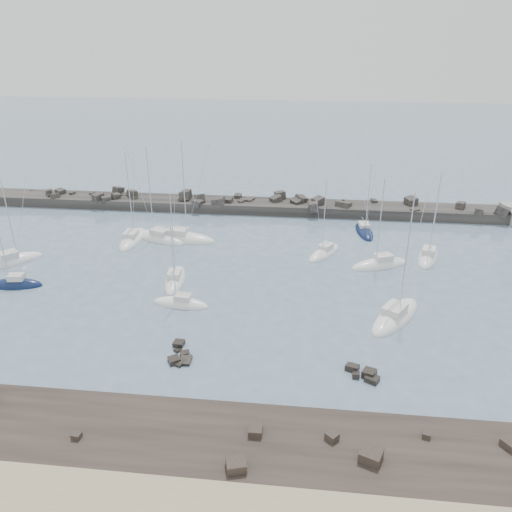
% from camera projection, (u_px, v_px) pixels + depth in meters
% --- Properties ---
extents(ground, '(400.00, 400.00, 0.00)m').
position_uv_depth(ground, '(236.00, 314.00, 60.66)').
color(ground, slate).
rests_on(ground, ground).
extents(rock_shelf, '(140.00, 12.00, 1.87)m').
position_uv_depth(rock_shelf, '(199.00, 452.00, 40.75)').
color(rock_shelf, black).
rests_on(rock_shelf, ground).
extents(rock_cluster_near, '(2.66, 4.56, 1.28)m').
position_uv_depth(rock_cluster_near, '(180.00, 357.00, 52.51)').
color(rock_cluster_near, black).
rests_on(rock_cluster_near, ground).
extents(rock_cluster_far, '(3.44, 3.24, 1.40)m').
position_uv_depth(rock_cluster_far, '(363.00, 374.00, 49.91)').
color(rock_cluster_far, black).
rests_on(rock_cluster_far, ground).
extents(breakwater, '(115.00, 7.27, 4.98)m').
position_uv_depth(breakwater, '(227.00, 208.00, 95.61)').
color(breakwater, '#2A2825').
rests_on(breakwater, ground).
extents(sailboat_0, '(7.71, 8.16, 13.76)m').
position_uv_depth(sailboat_0, '(13.00, 262.00, 73.77)').
color(sailboat_0, white).
rests_on(sailboat_0, ground).
extents(sailboat_1, '(3.04, 9.75, 15.31)m').
position_uv_depth(sailboat_1, '(133.00, 239.00, 81.68)').
color(sailboat_1, white).
rests_on(sailboat_1, ground).
extents(sailboat_2, '(7.48, 3.25, 11.79)m').
position_uv_depth(sailboat_2, '(15.00, 285.00, 67.06)').
color(sailboat_2, '#101D42').
rests_on(sailboat_2, ground).
extents(sailboat_3, '(3.35, 8.52, 13.27)m').
position_uv_depth(sailboat_3, '(175.00, 280.00, 68.36)').
color(sailboat_3, white).
rests_on(sailboat_3, ground).
extents(sailboat_4, '(11.37, 4.52, 17.41)m').
position_uv_depth(sailboat_4, '(182.00, 239.00, 81.76)').
color(sailboat_4, white).
rests_on(sailboat_4, ground).
extents(sailboat_5, '(7.41, 2.99, 11.53)m').
position_uv_depth(sailboat_5, '(181.00, 304.00, 62.50)').
color(sailboat_5, white).
rests_on(sailboat_5, ground).
extents(sailboat_6, '(6.28, 8.18, 12.74)m').
position_uv_depth(sailboat_6, '(324.00, 253.00, 76.68)').
color(sailboat_6, white).
rests_on(sailboat_6, ground).
extents(sailboat_7, '(8.47, 10.67, 16.68)m').
position_uv_depth(sailboat_7, '(395.00, 317.00, 59.62)').
color(sailboat_7, white).
rests_on(sailboat_7, ground).
extents(sailboat_8, '(3.53, 8.50, 13.01)m').
position_uv_depth(sailboat_8, '(364.00, 232.00, 84.85)').
color(sailboat_8, '#101D42').
rests_on(sailboat_8, ground).
extents(sailboat_9, '(9.30, 6.04, 14.23)m').
position_uv_depth(sailboat_9, '(380.00, 265.00, 72.77)').
color(sailboat_9, white).
rests_on(sailboat_9, ground).
extents(sailboat_10, '(5.38, 9.19, 14.05)m').
position_uv_depth(sailboat_10, '(428.00, 257.00, 75.26)').
color(sailboat_10, white).
rests_on(sailboat_10, ground).
extents(sailboat_13, '(10.81, 6.88, 16.31)m').
position_uv_depth(sailboat_13, '(158.00, 238.00, 82.11)').
color(sailboat_13, white).
rests_on(sailboat_13, ground).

